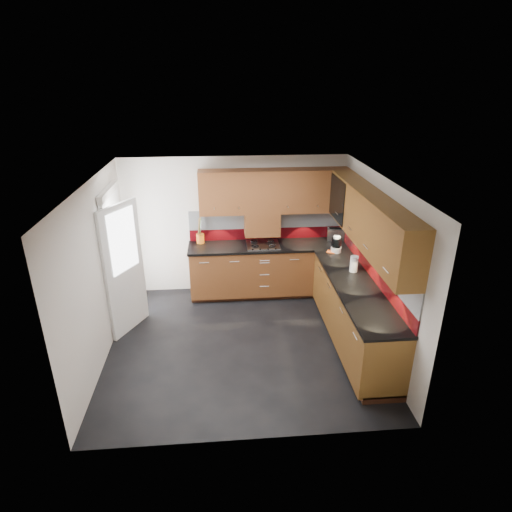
{
  "coord_description": "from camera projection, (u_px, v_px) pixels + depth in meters",
  "views": [
    {
      "loc": [
        -0.25,
        -5.26,
        3.65
      ],
      "look_at": [
        0.26,
        0.65,
        1.1
      ],
      "focal_mm": 30.0,
      "sensor_mm": 36.0,
      "label": 1
    }
  ],
  "objects": [
    {
      "name": "base_cabinets",
      "position": [
        306.0,
        291.0,
        6.84
      ],
      "size": [
        2.7,
        3.2,
        0.95
      ],
      "color": "#5F3015",
      "rests_on": "room"
    },
    {
      "name": "upper_cabinets",
      "position": [
        320.0,
        205.0,
        6.36
      ],
      "size": [
        2.5,
        3.2,
        0.72
      ],
      "color": "#5F3015",
      "rests_on": "room"
    },
    {
      "name": "orange_cloth",
      "position": [
        331.0,
        252.0,
        7.01
      ],
      "size": [
        0.17,
        0.16,
        0.01
      ],
      "primitive_type": "cube",
      "rotation": [
        0.0,
        0.0,
        -0.44
      ],
      "color": "orange",
      "rests_on": "countertop"
    },
    {
      "name": "countertop",
      "position": [
        306.0,
        264.0,
        6.63
      ],
      "size": [
        2.72,
        3.22,
        0.04
      ],
      "color": "black",
      "rests_on": "base_cabinets"
    },
    {
      "name": "room",
      "position": [
        241.0,
        248.0,
        5.68
      ],
      "size": [
        4.0,
        3.8,
        2.64
      ],
      "color": "black"
    },
    {
      "name": "extractor_hood",
      "position": [
        262.0,
        223.0,
        7.3
      ],
      "size": [
        0.6,
        0.33,
        0.4
      ],
      "primitive_type": "cube",
      "color": "#5F3015",
      "rests_on": "room"
    },
    {
      "name": "back_door",
      "position": [
        120.0,
        262.0,
        6.41
      ],
      "size": [
        0.42,
        1.19,
        2.04
      ],
      "color": "white",
      "rests_on": "room"
    },
    {
      "name": "paper_towel",
      "position": [
        354.0,
        264.0,
        6.28
      ],
      "size": [
        0.12,
        0.12,
        0.24
      ],
      "primitive_type": "cylinder",
      "rotation": [
        0.0,
        0.0,
        -0.0
      ],
      "color": "white",
      "rests_on": "countertop"
    },
    {
      "name": "toaster",
      "position": [
        336.0,
        234.0,
        7.49
      ],
      "size": [
        0.32,
        0.24,
        0.21
      ],
      "color": "silver",
      "rests_on": "countertop"
    },
    {
      "name": "glass_cabinet",
      "position": [
        346.0,
        197.0,
        6.65
      ],
      "size": [
        0.32,
        0.8,
        0.66
      ],
      "color": "black",
      "rests_on": "room"
    },
    {
      "name": "gas_hob",
      "position": [
        263.0,
        245.0,
        7.27
      ],
      "size": [
        0.56,
        0.49,
        0.04
      ],
      "color": "silver",
      "rests_on": "countertop"
    },
    {
      "name": "backsplash",
      "position": [
        318.0,
        241.0,
        6.74
      ],
      "size": [
        2.7,
        3.2,
        0.54
      ],
      "color": "maroon",
      "rests_on": "countertop"
    },
    {
      "name": "utensil_pot",
      "position": [
        200.0,
        237.0,
        7.35
      ],
      "size": [
        0.13,
        0.13,
        0.48
      ],
      "color": "#D06313",
      "rests_on": "countertop"
    },
    {
      "name": "food_processor",
      "position": [
        336.0,
        245.0,
        6.97
      ],
      "size": [
        0.17,
        0.17,
        0.28
      ],
      "color": "white",
      "rests_on": "countertop"
    }
  ]
}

